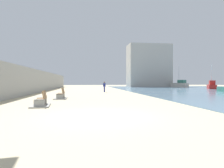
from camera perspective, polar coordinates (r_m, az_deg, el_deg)
name	(u,v)px	position (r m, az deg, el deg)	size (l,w,h in m)	color
ground_plane	(90,93)	(26.81, -6.30, -2.59)	(120.00, 120.00, 0.00)	#C6B793
seawall	(33,81)	(27.63, -22.05, 0.75)	(0.80, 64.00, 3.17)	#9E9E99
bench_near	(41,102)	(13.17, -19.90, -5.06)	(1.31, 2.20, 0.98)	#9E9E99
bench_far	(61,96)	(18.30, -14.63, -3.42)	(1.16, 2.13, 0.98)	#9E9E99
person_walking	(104,86)	(28.80, -2.23, -0.60)	(0.40, 0.40, 1.54)	navy
boat_mid_bay	(212,86)	(46.78, 26.97, -0.41)	(4.21, 6.03, 5.27)	red
boat_distant	(180,84)	(54.76, 19.15, -0.10)	(3.38, 4.78, 6.12)	beige
harbor_building	(149,66)	(57.81, 10.60, 5.17)	(12.00, 6.00, 12.07)	#ADAAA3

